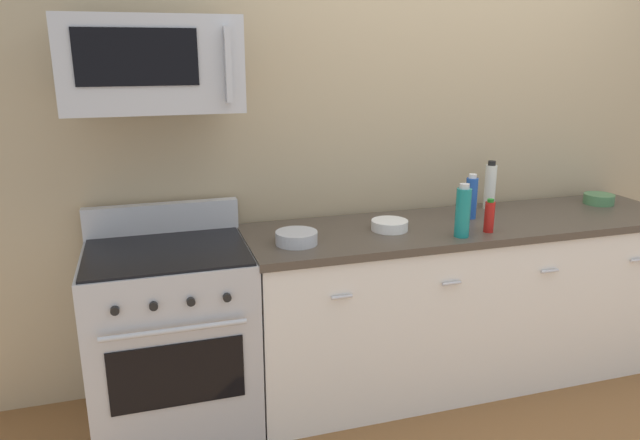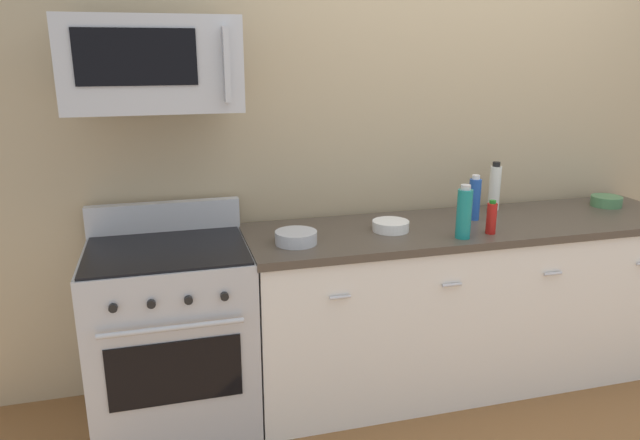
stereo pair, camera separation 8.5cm
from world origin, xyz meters
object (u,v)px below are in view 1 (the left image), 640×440
bottle_sparkling_teal (463,212)px  microwave (152,64)px  bottle_hot_sauce_red (489,216)px  bowl_green_glaze (599,199)px  bottle_vinegar_white (490,186)px  bowl_steel_prep (297,237)px  bowl_white_ceramic (390,225)px  range_oven (173,337)px  bottle_soda_blue (471,197)px

bottle_sparkling_teal → microwave: bearing=169.3°
bottle_hot_sauce_red → bowl_green_glaze: 1.00m
bottle_vinegar_white → bowl_steel_prep: bearing=-165.9°
bowl_white_ceramic → range_oven: bearing=179.2°
microwave → bowl_steel_prep: 1.01m
bowl_white_ceramic → bottle_sparkling_teal: bearing=-34.7°
bottle_hot_sauce_red → range_oven: bearing=173.1°
bowl_white_ceramic → bowl_green_glaze: bearing=5.2°
microwave → bowl_white_ceramic: bearing=-3.1°
bowl_green_glaze → bowl_white_ceramic: 1.43m
bottle_sparkling_teal → bowl_steel_prep: bearing=171.1°
bowl_green_glaze → bowl_white_ceramic: bearing=-174.8°
bottle_sparkling_teal → bowl_steel_prep: size_ratio=1.33×
bottle_sparkling_teal → bowl_white_ceramic: bearing=145.3°
bowl_green_glaze → bowl_steel_prep: size_ratio=0.87×
bottle_vinegar_white → bowl_steel_prep: size_ratio=1.39×
bottle_hot_sauce_red → bottle_sparkling_teal: bearing=-170.3°
bowl_green_glaze → bowl_white_ceramic: (-1.42, -0.13, -0.00)m
bowl_steel_prep → microwave: bearing=166.9°
bottle_hot_sauce_red → bowl_steel_prep: size_ratio=0.86×
bottle_vinegar_white → bowl_white_ceramic: (-0.73, -0.23, -0.10)m
bottle_sparkling_teal → bottle_hot_sauce_red: bearing=9.7°
bottle_hot_sauce_red → bowl_white_ceramic: bottle_hot_sauce_red is taller
range_oven → bottle_soda_blue: (1.63, 0.06, 0.57)m
microwave → bowl_white_ceramic: size_ratio=3.96×
bottle_vinegar_white → bottle_hot_sauce_red: bottle_vinegar_white is taller
bottle_hot_sauce_red → bottle_sparkling_teal: size_ratio=0.64×
range_oven → microwave: (0.00, 0.04, 1.28)m
bottle_soda_blue → bottle_hot_sauce_red: 0.26m
bowl_steel_prep → bowl_green_glaze: bearing=6.2°
bowl_white_ceramic → bowl_steel_prep: bearing=-171.4°
bottle_sparkling_teal → range_oven: bearing=171.1°
bottle_soda_blue → microwave: bearing=-179.4°
bottle_hot_sauce_red → bottle_sparkling_teal: (-0.17, -0.03, 0.05)m
bowl_steel_prep → range_oven: bearing=171.0°
bottle_soda_blue → bottle_vinegar_white: (0.22, 0.16, 0.02)m
bowl_green_glaze → bowl_white_ceramic: bowl_green_glaze is taller
bowl_green_glaze → bottle_sparkling_teal: bearing=-163.3°
microwave → bottle_hot_sauce_red: microwave is taller
microwave → bottle_sparkling_teal: microwave is taller
range_oven → bottle_sparkling_teal: (1.41, -0.22, 0.58)m
bowl_steel_prep → bottle_soda_blue: bearing=8.7°
range_oven → bowl_green_glaze: bearing=2.6°
bottle_hot_sauce_red → bowl_steel_prep: bottle_hot_sauce_red is taller
bottle_vinegar_white → bowl_green_glaze: bottle_vinegar_white is taller
bowl_steel_prep → bowl_white_ceramic: 0.52m
bottle_vinegar_white → bottle_sparkling_teal: bottle_vinegar_white is taller
range_oven → bowl_white_ceramic: size_ratio=5.69×
bottle_hot_sauce_red → microwave: bearing=171.5°
microwave → bowl_green_glaze: bearing=1.6°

